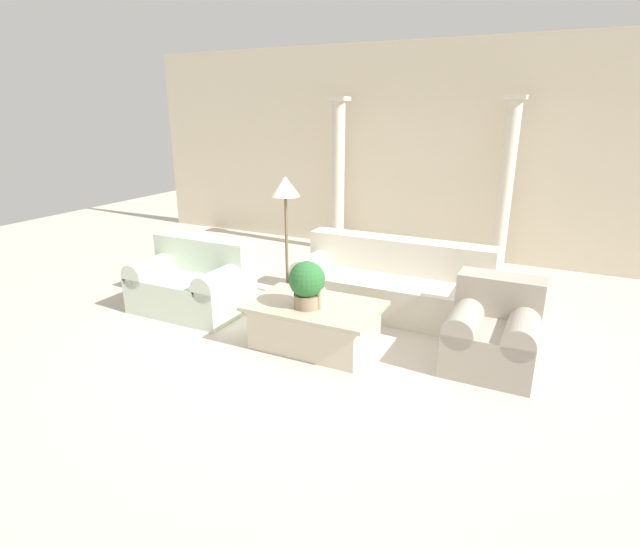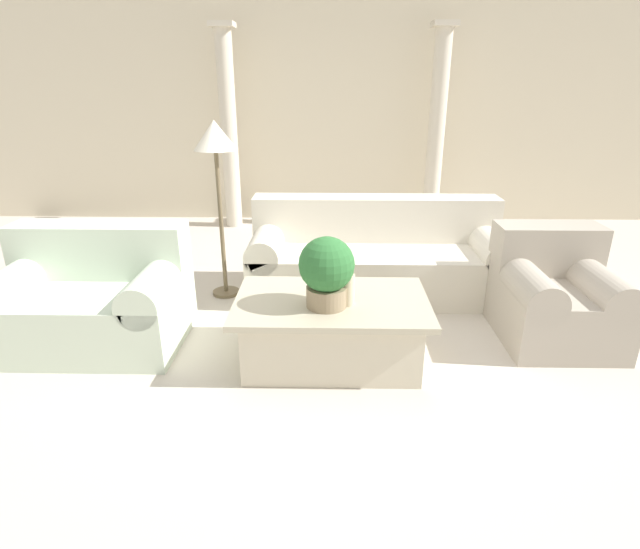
% 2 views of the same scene
% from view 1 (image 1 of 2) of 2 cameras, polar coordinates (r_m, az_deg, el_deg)
% --- Properties ---
extents(ground_plane, '(16.00, 16.00, 0.00)m').
position_cam_1_polar(ground_plane, '(5.37, 1.31, -6.16)').
color(ground_plane, beige).
extents(wall_back, '(10.00, 0.06, 3.20)m').
position_cam_1_polar(wall_back, '(8.07, 11.74, 13.56)').
color(wall_back, beige).
rests_on(wall_back, ground_plane).
extents(sofa_long, '(2.19, 0.85, 0.81)m').
position_cam_1_polar(sofa_long, '(5.78, 8.29, -1.06)').
color(sofa_long, beige).
rests_on(sofa_long, ground_plane).
extents(loveseat, '(1.26, 0.85, 0.81)m').
position_cam_1_polar(loveseat, '(5.96, -14.24, -0.74)').
color(loveseat, silver).
rests_on(loveseat, ground_plane).
extents(coffee_table, '(1.26, 0.81, 0.44)m').
position_cam_1_polar(coffee_table, '(4.91, -0.58, -5.72)').
color(coffee_table, beige).
rests_on(coffee_table, ground_plane).
extents(potted_plant, '(0.35, 0.35, 0.45)m').
position_cam_1_polar(potted_plant, '(4.67, -1.50, -0.97)').
color(potted_plant, '#937F60').
rests_on(potted_plant, coffee_table).
extents(pillar_candle, '(0.08, 0.08, 0.20)m').
position_cam_1_polar(pillar_candle, '(4.69, 0.13, -2.75)').
color(pillar_candle, beige).
rests_on(pillar_candle, coffee_table).
extents(floor_lamp, '(0.35, 0.35, 1.49)m').
position_cam_1_polar(floor_lamp, '(5.97, -3.97, 9.01)').
color(floor_lamp, brown).
rests_on(floor_lamp, ground_plane).
extents(column_left, '(0.28, 0.28, 2.41)m').
position_cam_1_polar(column_left, '(8.12, 2.08, 11.33)').
color(column_left, beige).
rests_on(column_left, ground_plane).
extents(column_right, '(0.28, 0.28, 2.41)m').
position_cam_1_polar(column_right, '(7.46, 20.44, 9.57)').
color(column_right, beige).
rests_on(column_right, ground_plane).
extents(armchair, '(0.77, 0.87, 0.78)m').
position_cam_1_polar(armchair, '(4.81, 19.24, -5.97)').
color(armchair, '#ADA393').
rests_on(armchair, ground_plane).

